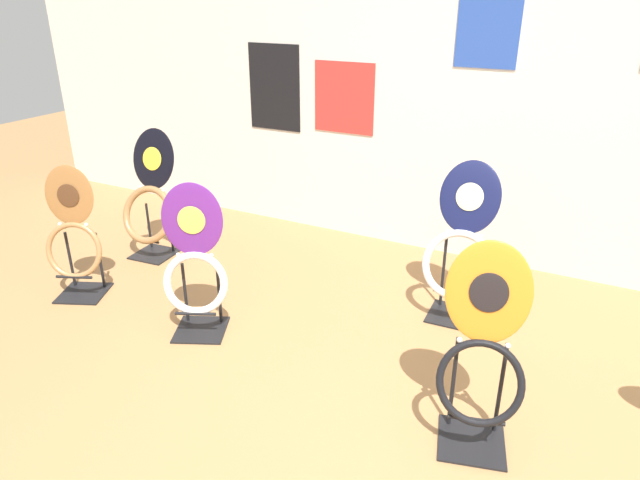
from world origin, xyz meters
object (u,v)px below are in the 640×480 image
at_px(toilet_seat_display_purple_note, 195,268).
at_px(toilet_seat_display_woodgrain, 74,238).
at_px(toilet_seat_display_navy_moon, 461,248).
at_px(toilet_seat_display_jazz_black, 150,202).
at_px(toilet_seat_display_orange_sun, 483,350).

relative_size(toilet_seat_display_purple_note, toilet_seat_display_woodgrain, 1.05).
xyz_separation_m(toilet_seat_display_purple_note, toilet_seat_display_navy_moon, (1.23, 0.85, 0.03)).
relative_size(toilet_seat_display_jazz_black, toilet_seat_display_woodgrain, 1.08).
distance_m(toilet_seat_display_purple_note, toilet_seat_display_woodgrain, 0.94).
relative_size(toilet_seat_display_jazz_black, toilet_seat_display_orange_sun, 1.03).
height_order(toilet_seat_display_navy_moon, toilet_seat_display_orange_sun, toilet_seat_display_navy_moon).
bearing_deg(toilet_seat_display_jazz_black, toilet_seat_display_orange_sun, -17.45).
bearing_deg(toilet_seat_display_woodgrain, toilet_seat_display_jazz_black, 90.22).
distance_m(toilet_seat_display_jazz_black, toilet_seat_display_navy_moon, 2.17).
bearing_deg(toilet_seat_display_orange_sun, toilet_seat_display_navy_moon, 109.45).
xyz_separation_m(toilet_seat_display_navy_moon, toilet_seat_display_orange_sun, (0.34, -0.97, 0.02)).
relative_size(toilet_seat_display_woodgrain, toilet_seat_display_orange_sun, 0.95).
relative_size(toilet_seat_display_jazz_black, toilet_seat_display_purple_note, 1.03).
distance_m(toilet_seat_display_navy_moon, toilet_seat_display_woodgrain, 2.32).
relative_size(toilet_seat_display_purple_note, toilet_seat_display_orange_sun, 0.99).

